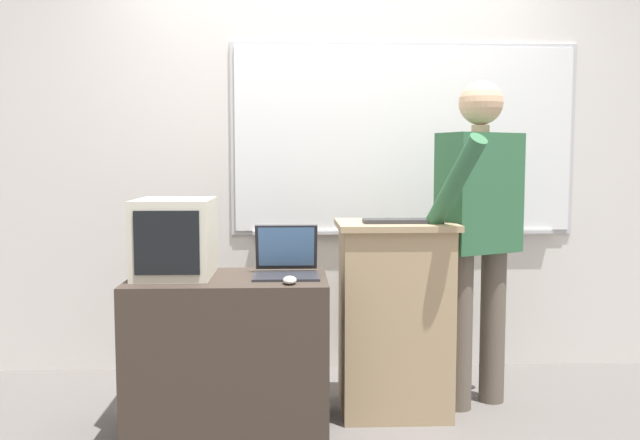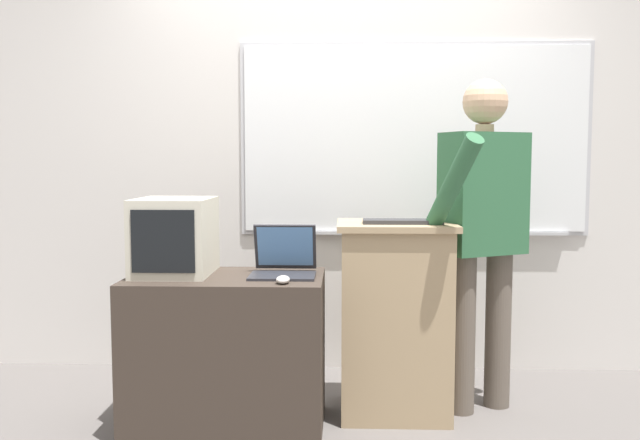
{
  "view_description": "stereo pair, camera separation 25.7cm",
  "coord_description": "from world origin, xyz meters",
  "px_view_note": "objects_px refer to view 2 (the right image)",
  "views": [
    {
      "loc": [
        -0.22,
        -2.8,
        1.26
      ],
      "look_at": [
        -0.09,
        0.5,
        0.97
      ],
      "focal_mm": 38.0,
      "sensor_mm": 36.0,
      "label": 1
    },
    {
      "loc": [
        0.03,
        -2.8,
        1.26
      ],
      "look_at": [
        -0.09,
        0.5,
        0.97
      ],
      "focal_mm": 38.0,
      "sensor_mm": 36.0,
      "label": 2
    }
  ],
  "objects_px": {
    "lectern_podium": "(395,318)",
    "crt_monitor": "(175,236)",
    "laptop": "(284,259)",
    "computer_mouse_by_laptop": "(283,280)",
    "side_desk": "(227,352)",
    "wireless_keyboard": "(403,221)",
    "person_presenter": "(483,222)"
  },
  "relations": [
    {
      "from": "lectern_podium",
      "to": "computer_mouse_by_laptop",
      "type": "bearing_deg",
      "value": -142.46
    },
    {
      "from": "person_presenter",
      "to": "computer_mouse_by_laptop",
      "type": "distance_m",
      "value": 1.08
    },
    {
      "from": "side_desk",
      "to": "computer_mouse_by_laptop",
      "type": "xyz_separation_m",
      "value": [
        0.28,
        -0.18,
        0.38
      ]
    },
    {
      "from": "side_desk",
      "to": "wireless_keyboard",
      "type": "height_order",
      "value": "wireless_keyboard"
    },
    {
      "from": "crt_monitor",
      "to": "wireless_keyboard",
      "type": "bearing_deg",
      "value": 5.79
    },
    {
      "from": "computer_mouse_by_laptop",
      "to": "side_desk",
      "type": "bearing_deg",
      "value": 146.93
    },
    {
      "from": "laptop",
      "to": "wireless_keyboard",
      "type": "distance_m",
      "value": 0.6
    },
    {
      "from": "computer_mouse_by_laptop",
      "to": "laptop",
      "type": "bearing_deg",
      "value": 93.97
    },
    {
      "from": "laptop",
      "to": "crt_monitor",
      "type": "distance_m",
      "value": 0.53
    },
    {
      "from": "person_presenter",
      "to": "lectern_podium",
      "type": "bearing_deg",
      "value": 161.19
    },
    {
      "from": "side_desk",
      "to": "person_presenter",
      "type": "xyz_separation_m",
      "value": [
        1.24,
        0.27,
        0.6
      ]
    },
    {
      "from": "lectern_podium",
      "to": "crt_monitor",
      "type": "distance_m",
      "value": 1.15
    },
    {
      "from": "side_desk",
      "to": "laptop",
      "type": "bearing_deg",
      "value": 13.0
    },
    {
      "from": "laptop",
      "to": "computer_mouse_by_laptop",
      "type": "height_order",
      "value": "laptop"
    },
    {
      "from": "side_desk",
      "to": "wireless_keyboard",
      "type": "bearing_deg",
      "value": 10.59
    },
    {
      "from": "wireless_keyboard",
      "to": "crt_monitor",
      "type": "height_order",
      "value": "crt_monitor"
    },
    {
      "from": "person_presenter",
      "to": "wireless_keyboard",
      "type": "bearing_deg",
      "value": 169.73
    },
    {
      "from": "lectern_podium",
      "to": "crt_monitor",
      "type": "bearing_deg",
      "value": -170.85
    },
    {
      "from": "side_desk",
      "to": "computer_mouse_by_laptop",
      "type": "relative_size",
      "value": 9.05
    },
    {
      "from": "side_desk",
      "to": "crt_monitor",
      "type": "height_order",
      "value": "crt_monitor"
    },
    {
      "from": "person_presenter",
      "to": "crt_monitor",
      "type": "distance_m",
      "value": 1.51
    },
    {
      "from": "wireless_keyboard",
      "to": "computer_mouse_by_laptop",
      "type": "relative_size",
      "value": 3.8
    },
    {
      "from": "person_presenter",
      "to": "laptop",
      "type": "bearing_deg",
      "value": 166.01
    },
    {
      "from": "lectern_podium",
      "to": "crt_monitor",
      "type": "height_order",
      "value": "crt_monitor"
    },
    {
      "from": "computer_mouse_by_laptop",
      "to": "person_presenter",
      "type": "bearing_deg",
      "value": 25.51
    },
    {
      "from": "lectern_podium",
      "to": "laptop",
      "type": "distance_m",
      "value": 0.64
    },
    {
      "from": "crt_monitor",
      "to": "side_desk",
      "type": "bearing_deg",
      "value": -10.37
    },
    {
      "from": "wireless_keyboard",
      "to": "computer_mouse_by_laptop",
      "type": "distance_m",
      "value": 0.68
    },
    {
      "from": "person_presenter",
      "to": "crt_monitor",
      "type": "bearing_deg",
      "value": 162.44
    },
    {
      "from": "lectern_podium",
      "to": "side_desk",
      "type": "bearing_deg",
      "value": -164.99
    },
    {
      "from": "laptop",
      "to": "crt_monitor",
      "type": "height_order",
      "value": "crt_monitor"
    },
    {
      "from": "side_desk",
      "to": "crt_monitor",
      "type": "xyz_separation_m",
      "value": [
        -0.25,
        0.05,
        0.54
      ]
    }
  ]
}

